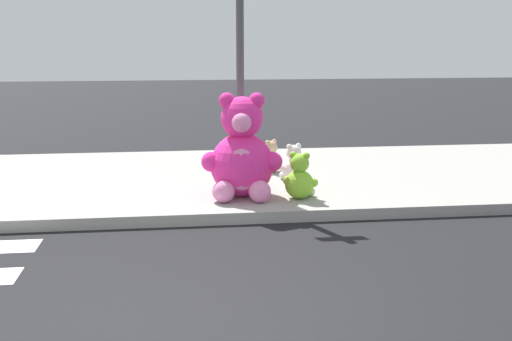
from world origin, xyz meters
TOP-DOWN VIEW (x-y plane):
  - sidewalk at (0.00, 5.20)m, footprint 28.00×4.40m
  - sign_pole at (1.00, 4.40)m, footprint 0.56×0.11m
  - plush_pink_large at (0.96, 3.81)m, footprint 1.08×0.97m
  - plush_lime at (1.71, 3.62)m, footprint 0.45×0.46m
  - plush_tan at (1.57, 5.33)m, footprint 0.37×0.38m
  - plush_white at (1.82, 4.68)m, footprint 0.42×0.40m

SIDE VIEW (x-z plane):
  - sidewalk at x=0.00m, z-range 0.00..0.15m
  - plush_tan at x=1.57m, z-range 0.10..0.62m
  - plush_white at x=1.82m, z-range 0.09..0.66m
  - plush_lime at x=1.71m, z-range 0.09..0.72m
  - plush_pink_large at x=0.96m, z-range 0.01..1.41m
  - sign_pole at x=1.00m, z-range 0.25..3.45m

